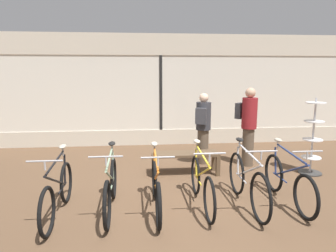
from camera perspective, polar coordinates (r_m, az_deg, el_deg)
The scene contains 12 objects.
ground_plane at distance 5.14m, azimuth 2.09°, elevation -14.30°, with size 24.00×24.00×0.00m, color brown.
shop_back_wall at distance 8.73m, azimuth -1.39°, elevation 7.00°, with size 12.00×0.08×3.20m.
bicycle_far_left at distance 4.84m, azimuth -20.25°, elevation -11.77°, with size 0.46×1.74×1.02m.
bicycle_left at distance 4.78m, azimuth -10.87°, elevation -11.46°, with size 0.46×1.75×1.03m.
bicycle_center_left at distance 4.74m, azimuth -2.28°, elevation -11.68°, with size 0.46×1.73×1.01m.
bicycle_center_right at distance 4.90m, azimuth 6.41°, elevation -10.75°, with size 0.46×1.74×1.02m.
bicycle_right at distance 5.02m, azimuth 14.81°, elevation -10.23°, with size 0.46×1.80×1.05m.
bicycle_far_right at distance 5.35m, azimuth 21.84°, elevation -9.71°, with size 0.46×1.74×1.02m.
accessory_rack at distance 7.00m, azimuth 25.79°, elevation -2.91°, with size 0.48×0.48×1.61m.
display_bench at distance 6.33m, azimuth 3.31°, elevation -5.83°, with size 1.40×0.44×0.47m.
customer_near_rack at distance 7.03m, azimuth 15.04°, elevation 0.38°, with size 0.53×0.55×1.79m.
customer_by_window at distance 6.99m, azimuth 6.70°, elevation -0.03°, with size 0.47×0.56×1.66m.
Camera 1 is at (-0.63, -4.63, 2.14)m, focal length 32.00 mm.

